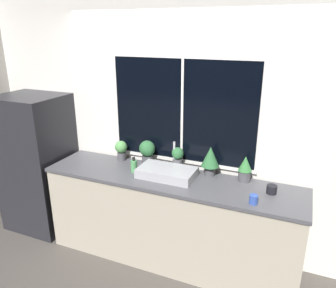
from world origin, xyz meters
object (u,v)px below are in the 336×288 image
(potted_plant_far_left, at_px, (121,149))
(potted_plant_far_right, at_px, (245,168))
(refrigerator, at_px, (37,163))
(potted_plant_left, at_px, (147,151))
(mug_black, at_px, (272,189))
(potted_plant_right, at_px, (210,158))
(soap_bottle, at_px, (134,166))
(sink, at_px, (167,172))
(potted_plant_center, at_px, (178,158))
(mug_blue, at_px, (254,199))

(potted_plant_far_left, distance_m, potted_plant_far_right, 1.36)
(refrigerator, bearing_deg, potted_plant_far_left, 11.36)
(potted_plant_left, bearing_deg, refrigerator, -171.28)
(mug_black, bearing_deg, potted_plant_right, 165.28)
(potted_plant_right, xyz_separation_m, soap_bottle, (-0.73, -0.23, -0.11))
(sink, distance_m, potted_plant_far_right, 0.75)
(potted_plant_center, distance_m, mug_blue, 0.94)
(soap_bottle, bearing_deg, potted_plant_left, 79.83)
(refrigerator, height_order, potted_plant_far_left, refrigerator)
(potted_plant_center, height_order, potted_plant_right, potted_plant_right)
(sink, distance_m, potted_plant_far_left, 0.67)
(potted_plant_right, bearing_deg, potted_plant_far_right, -0.00)
(sink, distance_m, potted_plant_right, 0.45)
(refrigerator, bearing_deg, potted_plant_far_right, 4.98)
(potted_plant_center, bearing_deg, potted_plant_far_right, 0.00)
(sink, bearing_deg, potted_plant_right, 28.12)
(potted_plant_left, distance_m, potted_plant_center, 0.35)
(potted_plant_far_left, height_order, potted_plant_far_right, potted_plant_far_right)
(potted_plant_center, relative_size, potted_plant_far_right, 0.97)
(potted_plant_far_right, bearing_deg, sink, -164.32)
(refrigerator, xyz_separation_m, sink, (1.67, 0.01, 0.17))
(potted_plant_far_right, bearing_deg, refrigerator, -175.02)
(sink, xyz_separation_m, potted_plant_far_left, (-0.64, 0.20, 0.08))
(potted_plant_left, bearing_deg, potted_plant_right, 0.00)
(potted_plant_far_right, bearing_deg, potted_plant_center, 180.00)
(mug_black, bearing_deg, refrigerator, -178.98)
(potted_plant_center, distance_m, soap_bottle, 0.45)
(potted_plant_far_left, distance_m, potted_plant_left, 0.32)
(sink, relative_size, soap_bottle, 3.50)
(soap_bottle, bearing_deg, potted_plant_far_left, 141.17)
(sink, xyz_separation_m, potted_plant_center, (0.03, 0.20, 0.09))
(potted_plant_right, xyz_separation_m, mug_black, (0.61, -0.16, -0.14))
(refrigerator, xyz_separation_m, potted_plant_center, (1.71, 0.21, 0.26))
(potted_plant_left, bearing_deg, soap_bottle, -100.17)
(refrigerator, height_order, potted_plant_far_right, refrigerator)
(potted_plant_right, bearing_deg, sink, -151.88)
(refrigerator, height_order, potted_plant_right, refrigerator)
(sink, relative_size, mug_black, 6.11)
(sink, height_order, potted_plant_far_left, sink)
(potted_plant_left, bearing_deg, sink, -32.64)
(sink, height_order, potted_plant_far_right, sink)
(mug_blue, bearing_deg, potted_plant_center, 154.11)
(potted_plant_far_left, xyz_separation_m, potted_plant_center, (0.67, -0.00, 0.00))
(potted_plant_left, height_order, mug_blue, potted_plant_left)
(sink, xyz_separation_m, potted_plant_right, (0.38, 0.20, 0.13))
(refrigerator, distance_m, potted_plant_far_left, 1.09)
(potted_plant_far_left, relative_size, potted_plant_far_right, 0.89)
(potted_plant_far_left, bearing_deg, potted_plant_left, 0.00)
(potted_plant_far_left, bearing_deg, potted_plant_center, -0.00)
(potted_plant_left, xyz_separation_m, soap_bottle, (-0.04, -0.23, -0.09))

